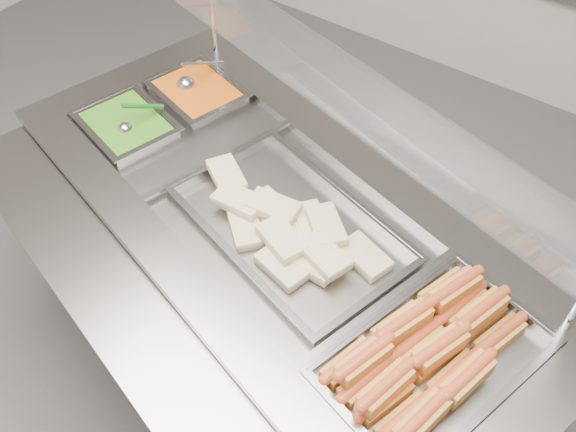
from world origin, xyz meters
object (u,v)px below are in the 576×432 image
Objects in this scene: sneeze_guard at (339,83)px; serving_spoon at (129,125)px; pan_wraps at (290,229)px; steam_counter at (279,298)px; ladle at (187,84)px; pan_hotdogs at (432,365)px.

sneeze_guard reaches higher than serving_spoon.
pan_wraps is at bearing -89.80° from sneeze_guard.
sneeze_guard is 2.19× the size of pan_wraps.
ladle is at bearing 154.06° from steam_counter.
ladle is (-0.64, 0.09, -0.34)m from sneeze_guard.
steam_counter is at bearing 164.85° from pan_hotdogs.
steam_counter is at bearing -1.45° from serving_spoon.
pan_wraps is 0.71m from ladle.
ladle is 0.27m from serving_spoon.
serving_spoon is (-0.65, 0.03, 0.03)m from pan_wraps.
sneeze_guard is at bearing 145.57° from pan_hotdogs.
ladle is at bearing 172.17° from sneeze_guard.
sneeze_guard is 9.30× the size of serving_spoon.
sneeze_guard reaches higher than pan_hotdogs.
serving_spoon reaches higher than steam_counter.
sneeze_guard is 2.69× the size of pan_hotdogs.
sneeze_guard is 0.75m from serving_spoon.
pan_hotdogs is 1.24m from ladle.
pan_hotdogs is at bearing -15.15° from steam_counter.
steam_counter is 1.22× the size of sneeze_guard.
sneeze_guard is 0.43m from pan_wraps.
ladle is at bearing 159.16° from pan_hotdogs.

